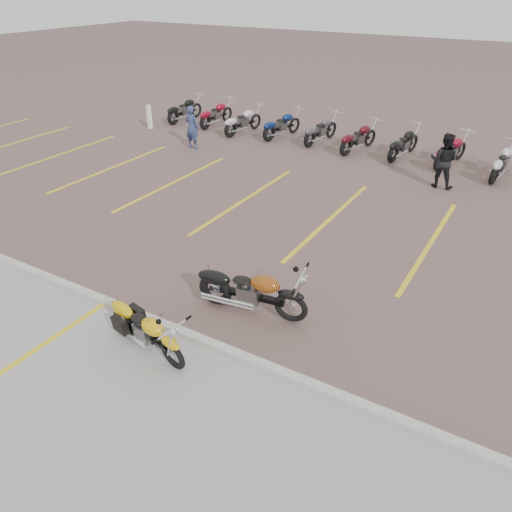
% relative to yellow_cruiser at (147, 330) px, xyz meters
% --- Properties ---
extents(ground, '(100.00, 100.00, 0.00)m').
position_rel_yellow_cruiser_xyz_m(ground, '(0.61, 2.59, -0.40)').
color(ground, brown).
rests_on(ground, ground).
extents(concrete_apron, '(60.00, 5.00, 0.01)m').
position_rel_yellow_cruiser_xyz_m(concrete_apron, '(0.61, -1.91, -0.40)').
color(concrete_apron, '#9E9B93').
rests_on(concrete_apron, ground).
extents(curb, '(60.00, 0.18, 0.12)m').
position_rel_yellow_cruiser_xyz_m(curb, '(0.61, 0.59, -0.34)').
color(curb, '#ADAAA3').
rests_on(curb, ground).
extents(parking_stripes, '(38.00, 5.50, 0.01)m').
position_rel_yellow_cruiser_xyz_m(parking_stripes, '(0.61, 6.59, -0.40)').
color(parking_stripes, gold).
rests_on(parking_stripes, ground).
extents(yellow_cruiser, '(1.94, 0.54, 0.81)m').
position_rel_yellow_cruiser_xyz_m(yellow_cruiser, '(0.00, 0.00, 0.00)').
color(yellow_cruiser, black).
rests_on(yellow_cruiser, ground).
extents(flame_cruiser, '(2.27, 0.50, 0.94)m').
position_rel_yellow_cruiser_xyz_m(flame_cruiser, '(0.96, 1.87, 0.06)').
color(flame_cruiser, black).
rests_on(flame_cruiser, ground).
extents(person_a, '(0.60, 0.41, 1.60)m').
position_rel_yellow_cruiser_xyz_m(person_a, '(-6.45, 9.79, 0.40)').
color(person_a, navy).
rests_on(person_a, ground).
extents(person_b, '(0.84, 0.66, 1.70)m').
position_rel_yellow_cruiser_xyz_m(person_b, '(2.58, 10.56, 0.45)').
color(person_b, black).
rests_on(person_b, ground).
extents(bollard, '(0.17, 0.17, 1.00)m').
position_rel_yellow_cruiser_xyz_m(bollard, '(-9.68, 11.02, 0.10)').
color(bollard, white).
rests_on(bollard, ground).
extents(bg_bike_row, '(15.78, 2.07, 1.10)m').
position_rel_yellow_cruiser_xyz_m(bg_bike_row, '(-1.75, 12.69, 0.15)').
color(bg_bike_row, black).
rests_on(bg_bike_row, ground).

